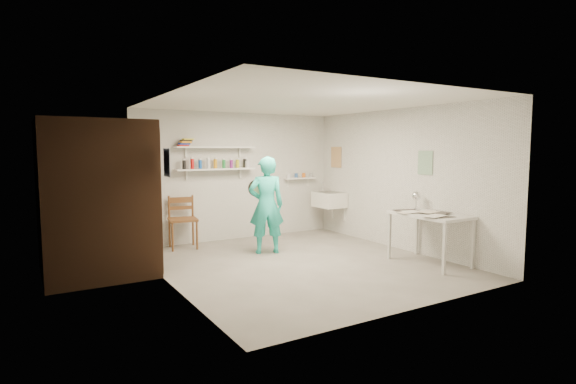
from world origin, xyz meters
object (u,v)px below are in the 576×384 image
wooden_chair (183,220)px  work_table (429,239)px  belfast_sink (329,200)px  man (266,205)px  desk_lamp (416,196)px  wall_clock (257,188)px

wooden_chair → work_table: 4.08m
belfast_sink → wooden_chair: (-2.95, 0.24, -0.20)m
man → wooden_chair: size_ratio=1.59×
man → wooden_chair: (-1.07, 1.05, -0.30)m
wooden_chair → desk_lamp: (3.03, -2.47, 0.48)m
belfast_sink → man: bearing=-156.5°
desk_lamp → man: bearing=144.0°
work_table → wooden_chair: bearing=134.1°
wall_clock → work_table: (1.83, -2.08, -0.68)m
wall_clock → desk_lamp: 2.60m
work_table → desk_lamp: (0.19, 0.46, 0.60)m
wall_clock → wooden_chair: wall_clock is taller
work_table → desk_lamp: desk_lamp is taller
man → desk_lamp: (1.95, -1.42, 0.18)m
wall_clock → work_table: 2.86m
belfast_sink → desk_lamp: (0.08, -2.23, 0.28)m
man → work_table: 2.61m
belfast_sink → man: 2.04m
work_table → belfast_sink: bearing=87.7°
wooden_chair → work_table: (2.84, -2.93, -0.12)m
man → wall_clock: bearing=-53.1°
wooden_chair → wall_clock: bearing=-30.8°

